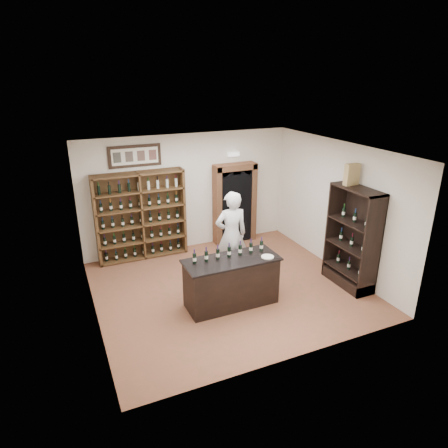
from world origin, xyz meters
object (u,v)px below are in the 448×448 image
Objects in this scene: side_cabinet at (352,253)px; wine_crate at (352,174)px; tasting_counter at (231,282)px; wine_shelf at (141,216)px; shopkeeper at (231,235)px; counter_bottle_0 at (194,258)px.

wine_crate is (-0.02, 0.26, 1.67)m from side_cabinet.
side_cabinet reaches higher than tasting_counter.
wine_crate is at bearing -38.00° from wine_shelf.
shopkeeper is 4.50× the size of wine_crate.
shopkeeper reaches higher than tasting_counter.
wine_shelf reaches higher than tasting_counter.
tasting_counter is 0.85× the size of side_cabinet.
wine_shelf is 5.02m from side_cabinet.
side_cabinet is (2.72, -0.30, 0.26)m from tasting_counter.
shopkeeper is (1.60, -1.84, -0.09)m from wine_shelf.
shopkeeper is (-2.22, 1.39, 0.25)m from side_cabinet.
tasting_counter is at bearing 177.74° from wine_crate.
wine_shelf reaches higher than shopkeeper.
counter_bottle_0 reaches higher than tasting_counter.
side_cabinet is (3.44, -0.41, -0.35)m from counter_bottle_0.
wine_shelf is 1.00× the size of side_cabinet.
counter_bottle_0 is 1.57m from shopkeeper.
shopkeeper is at bearing 147.89° from side_cabinet.
wine_shelf is 3.19m from tasting_counter.
side_cabinet is 1.69m from wine_crate.
wine_shelf is 5.01m from wine_crate.
wine_crate is (2.20, -1.14, 1.42)m from shopkeeper.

